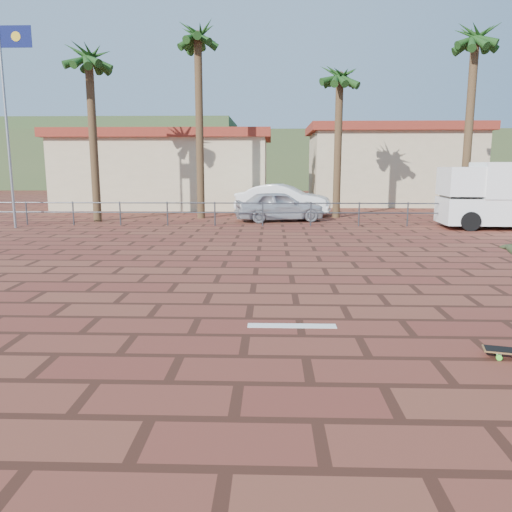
{
  "coord_description": "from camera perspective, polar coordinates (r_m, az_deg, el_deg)",
  "views": [
    {
      "loc": [
        0.37,
        -8.76,
        2.5
      ],
      "look_at": [
        0.08,
        0.56,
        0.8
      ],
      "focal_mm": 35.0,
      "sensor_mm": 36.0,
      "label": 1
    }
  ],
  "objects": [
    {
      "name": "campervan",
      "position": [
        22.37,
        26.88,
        6.35
      ],
      "size": [
        5.14,
        2.41,
        2.62
      ],
      "rotation": [
        0.0,
        0.0,
        -0.05
      ],
      "color": "white",
      "rests_on": "ground"
    },
    {
      "name": "flagpole",
      "position": [
        22.36,
        -26.43,
        14.78
      ],
      "size": [
        1.3,
        0.1,
        8.0
      ],
      "color": "gray",
      "rests_on": "ground"
    },
    {
      "name": "street_sign",
      "position": [
        22.1,
        21.84,
        7.36
      ],
      "size": [
        0.47,
        0.13,
        2.34
      ],
      "rotation": [
        0.0,
        0.0,
        0.18
      ],
      "color": "gray",
      "rests_on": "ground"
    },
    {
      "name": "palm_right",
      "position": [
        24.87,
        23.76,
        21.3
      ],
      "size": [
        2.4,
        2.4,
        9.05
      ],
      "color": "brown",
      "rests_on": "ground"
    },
    {
      "name": "building_east",
      "position": [
        33.64,
        15.13,
        10.05
      ],
      "size": [
        10.6,
        6.6,
        5.0
      ],
      "color": "beige",
      "rests_on": "ground"
    },
    {
      "name": "hill_back",
      "position": [
        68.53,
        -17.61,
        11.12
      ],
      "size": [
        35.0,
        14.0,
        8.0
      ],
      "primitive_type": "cube",
      "color": "#384C28",
      "rests_on": "ground"
    },
    {
      "name": "guardrail",
      "position": [
        20.84,
        0.77,
        5.32
      ],
      "size": [
        24.06,
        0.06,
        1.0
      ],
      "color": "#47494F",
      "rests_on": "ground"
    },
    {
      "name": "hill_front",
      "position": [
        58.76,
        1.45,
        10.82
      ],
      "size": [
        70.0,
        18.0,
        6.0
      ],
      "primitive_type": "cube",
      "color": "#384C28",
      "rests_on": "ground"
    },
    {
      "name": "car_white",
      "position": [
        25.33,
        3.11,
        6.42
      ],
      "size": [
        4.95,
        2.5,
        1.56
      ],
      "primitive_type": "imported",
      "rotation": [
        0.0,
        0.0,
        1.38
      ],
      "color": "white",
      "rests_on": "ground"
    },
    {
      "name": "palm_far_left",
      "position": [
        24.0,
        -18.57,
        20.22
      ],
      "size": [
        2.4,
        2.4,
        8.25
      ],
      "color": "brown",
      "rests_on": "ground"
    },
    {
      "name": "ground",
      "position": [
        9.12,
        -0.6,
        -5.58
      ],
      "size": [
        120.0,
        120.0,
        0.0
      ],
      "primitive_type": "plane",
      "color": "brown",
      "rests_on": "ground"
    },
    {
      "name": "palm_left",
      "position": [
        24.61,
        -6.67,
        23.07
      ],
      "size": [
        2.4,
        2.4,
        9.45
      ],
      "color": "brown",
      "rests_on": "ground"
    },
    {
      "name": "building_west",
      "position": [
        31.41,
        -10.06,
        9.78
      ],
      "size": [
        12.6,
        7.6,
        4.5
      ],
      "color": "beige",
      "rests_on": "ground"
    },
    {
      "name": "car_silver",
      "position": [
        22.68,
        2.69,
        5.72
      ],
      "size": [
        4.25,
        2.43,
        1.36
      ],
      "primitive_type": "imported",
      "rotation": [
        0.0,
        0.0,
        1.79
      ],
      "color": "#AAABB1",
      "rests_on": "ground"
    },
    {
      "name": "paint_stripe",
      "position": [
        7.97,
        4.12,
        -7.96
      ],
      "size": [
        1.4,
        0.22,
        0.01
      ],
      "primitive_type": "cube",
      "color": "white",
      "rests_on": "ground"
    },
    {
      "name": "palm_center",
      "position": [
        24.76,
        9.56,
        19.17
      ],
      "size": [
        2.4,
        2.4,
        7.75
      ],
      "color": "brown",
      "rests_on": "ground"
    }
  ]
}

